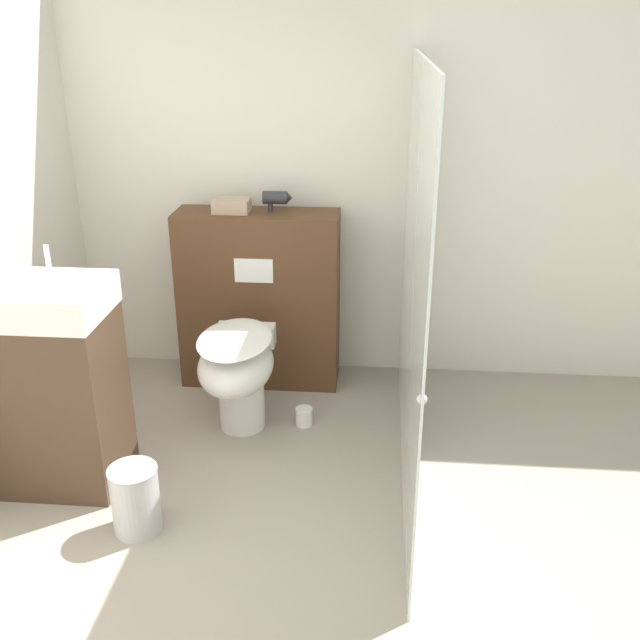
{
  "coord_description": "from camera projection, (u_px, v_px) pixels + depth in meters",
  "views": [
    {
      "loc": [
        0.48,
        -1.94,
        2.08
      ],
      "look_at": [
        0.21,
        1.32,
        0.69
      ],
      "focal_mm": 40.0,
      "sensor_mm": 36.0,
      "label": 1
    }
  ],
  "objects": [
    {
      "name": "wall_back",
      "position": [
        298.0,
        171.0,
        4.19
      ],
      "size": [
        8.0,
        0.06,
        2.5
      ],
      "color": "silver",
      "rests_on": "ground_plane"
    },
    {
      "name": "spare_toilet_roll",
      "position": [
        304.0,
        416.0,
        3.94
      ],
      "size": [
        0.09,
        0.09,
        0.1
      ],
      "color": "white",
      "rests_on": "ground_plane"
    },
    {
      "name": "ground_plane",
      "position": [
        234.0,
        629.0,
        2.63
      ],
      "size": [
        12.0,
        12.0,
        0.0
      ],
      "primitive_type": "plane",
      "color": "#9E9384"
    },
    {
      "name": "partition_panel",
      "position": [
        260.0,
        299.0,
        4.26
      ],
      "size": [
        0.94,
        0.32,
        1.06
      ],
      "color": "#51331E",
      "rests_on": "ground_plane"
    },
    {
      "name": "shower_glass",
      "position": [
        412.0,
        282.0,
        3.25
      ],
      "size": [
        0.04,
        2.11,
        1.94
      ],
      "color": "silver",
      "rests_on": "ground_plane"
    },
    {
      "name": "folded_towel",
      "position": [
        232.0,
        206.0,
        4.05
      ],
      "size": [
        0.2,
        0.16,
        0.07
      ],
      "color": "tan",
      "rests_on": "partition_panel"
    },
    {
      "name": "sink_vanity",
      "position": [
        55.0,
        385.0,
        3.31
      ],
      "size": [
        0.57,
        0.45,
        1.15
      ],
      "color": "#473323",
      "rests_on": "ground_plane"
    },
    {
      "name": "hair_drier",
      "position": [
        277.0,
        198.0,
        4.05
      ],
      "size": [
        0.17,
        0.07,
        0.11
      ],
      "color": "#2D2D33",
      "rests_on": "partition_panel"
    },
    {
      "name": "waste_bin",
      "position": [
        136.0,
        499.0,
        3.09
      ],
      "size": [
        0.21,
        0.21,
        0.31
      ],
      "color": "silver",
      "rests_on": "ground_plane"
    },
    {
      "name": "toilet",
      "position": [
        238.0,
        370.0,
        3.75
      ],
      "size": [
        0.39,
        0.64,
        0.58
      ],
      "color": "white",
      "rests_on": "ground_plane"
    }
  ]
}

